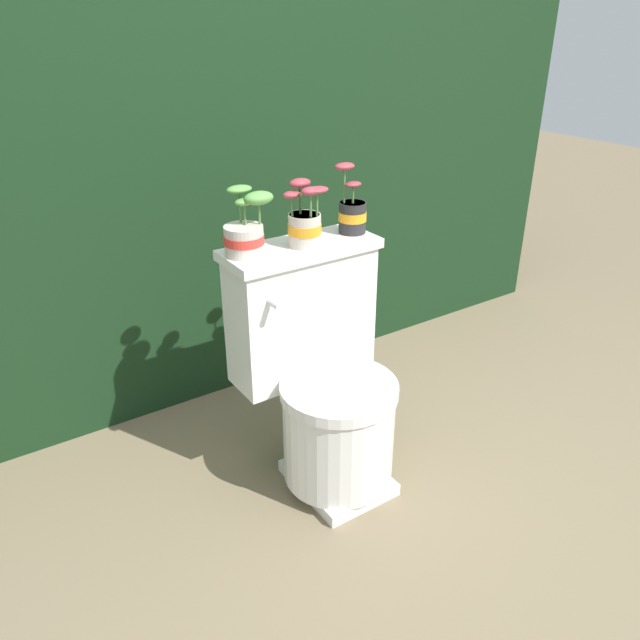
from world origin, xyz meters
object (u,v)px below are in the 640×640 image
at_px(toilet, 322,379).
at_px(potted_plant_middle, 352,212).
at_px(potted_plant_left, 245,232).
at_px(potted_plant_midleft, 305,222).

height_order(toilet, potted_plant_middle, potted_plant_middle).
height_order(potted_plant_left, potted_plant_midleft, potted_plant_midleft).
xyz_separation_m(potted_plant_left, potted_plant_midleft, (0.18, -0.03, 0.01)).
distance_m(toilet, potted_plant_midleft, 0.50).
bearing_deg(potted_plant_middle, potted_plant_midleft, -172.89).
bearing_deg(toilet, potted_plant_midleft, 87.87).
relative_size(potted_plant_left, potted_plant_midleft, 0.97).
bearing_deg(potted_plant_middle, toilet, -147.67).
distance_m(potted_plant_left, potted_plant_middle, 0.37).
relative_size(toilet, potted_plant_midleft, 3.83).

